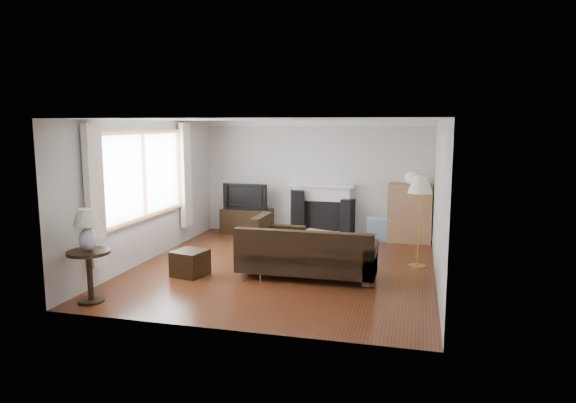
% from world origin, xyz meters
% --- Properties ---
extents(room, '(5.10, 5.60, 2.54)m').
position_xyz_m(room, '(0.00, 0.00, 1.25)').
color(room, '#522512').
rests_on(room, ground).
extents(window, '(0.12, 2.74, 1.54)m').
position_xyz_m(window, '(-2.45, -0.20, 1.55)').
color(window, olive).
rests_on(window, room).
extents(curtain_near, '(0.10, 0.35, 2.10)m').
position_xyz_m(curtain_near, '(-2.40, -1.72, 1.40)').
color(curtain_near, white).
rests_on(curtain_near, room).
extents(curtain_far, '(0.10, 0.35, 2.10)m').
position_xyz_m(curtain_far, '(-2.40, 1.32, 1.40)').
color(curtain_far, white).
rests_on(curtain_far, room).
extents(fireplace, '(1.40, 0.26, 1.15)m').
position_xyz_m(fireplace, '(0.15, 2.64, 0.57)').
color(fireplace, white).
rests_on(fireplace, room).
extents(tv_stand, '(1.11, 0.50, 0.56)m').
position_xyz_m(tv_stand, '(-1.50, 2.47, 0.28)').
color(tv_stand, black).
rests_on(tv_stand, ground).
extents(television, '(1.00, 0.13, 0.58)m').
position_xyz_m(television, '(-1.50, 2.47, 0.84)').
color(television, black).
rests_on(television, tv_stand).
extents(speaker_left, '(0.37, 0.40, 1.00)m').
position_xyz_m(speaker_left, '(-0.35, 2.52, 0.50)').
color(speaker_left, black).
rests_on(speaker_left, ground).
extents(speaker_right, '(0.30, 0.33, 0.84)m').
position_xyz_m(speaker_right, '(0.74, 2.55, 0.42)').
color(speaker_right, black).
rests_on(speaker_right, ground).
extents(bookshelf, '(0.88, 0.42, 1.21)m').
position_xyz_m(bookshelf, '(2.03, 2.51, 0.61)').
color(bookshelf, '#986C46').
rests_on(bookshelf, ground).
extents(globe_lamp, '(0.25, 0.25, 0.25)m').
position_xyz_m(globe_lamp, '(2.03, 2.51, 1.34)').
color(globe_lamp, white).
rests_on(globe_lamp, bookshelf).
extents(sectional_sofa, '(2.36, 1.73, 0.76)m').
position_xyz_m(sectional_sofa, '(0.49, -0.43, 0.38)').
color(sectional_sofa, black).
rests_on(sectional_sofa, ground).
extents(coffee_table, '(1.27, 0.98, 0.44)m').
position_xyz_m(coffee_table, '(0.58, 0.85, 0.22)').
color(coffee_table, brown).
rests_on(coffee_table, ground).
extents(footstool, '(0.58, 0.58, 0.41)m').
position_xyz_m(footstool, '(-1.36, -0.80, 0.20)').
color(footstool, black).
rests_on(footstool, ground).
extents(floor_lamp, '(0.52, 0.52, 1.57)m').
position_xyz_m(floor_lamp, '(2.21, 0.60, 0.79)').
color(floor_lamp, '#B8973F').
rests_on(floor_lamp, ground).
extents(side_table, '(0.58, 0.58, 0.72)m').
position_xyz_m(side_table, '(-2.15, -2.29, 0.36)').
color(side_table, black).
rests_on(side_table, ground).
extents(table_lamp, '(0.35, 0.35, 0.57)m').
position_xyz_m(table_lamp, '(-2.15, -2.29, 1.01)').
color(table_lamp, silver).
rests_on(table_lamp, side_table).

